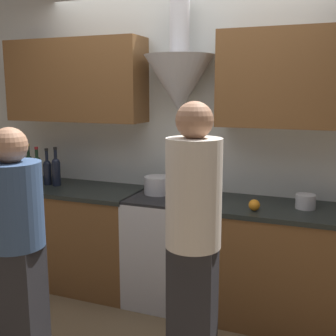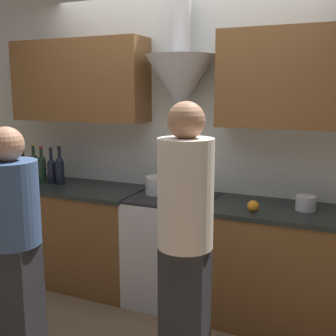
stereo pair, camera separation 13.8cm
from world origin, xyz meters
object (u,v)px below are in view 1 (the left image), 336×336
object	(u,v)px
wine_bottle_4	(56,170)
saucepan	(306,201)
wine_bottle_0	(18,169)
wine_bottle_3	(47,171)
person_foreground_left	(16,243)
person_foreground_right	(193,238)
stove_range	(173,249)
mixing_bowl	(192,193)
stock_pot	(158,185)
wine_bottle_2	(37,169)
wine_bottle_1	(29,167)
orange_fruit	(254,205)

from	to	relation	value
wine_bottle_4	saucepan	world-z (taller)	wine_bottle_4
wine_bottle_0	wine_bottle_3	distance (m)	0.32
wine_bottle_0	person_foreground_left	size ratio (longest dim) A/B	0.21
person_foreground_right	wine_bottle_0	bearing A→B (deg)	154.22
wine_bottle_4	person_foreground_right	bearing A→B (deg)	-31.48
stove_range	mixing_bowl	xyz separation A→B (m)	(0.15, 0.04, 0.47)
stock_pot	person_foreground_left	world-z (taller)	person_foreground_left
mixing_bowl	wine_bottle_2	bearing A→B (deg)	-178.58
wine_bottle_1	orange_fruit	bearing A→B (deg)	-4.62
wine_bottle_0	stock_pot	bearing A→B (deg)	2.19
wine_bottle_4	mixing_bowl	size ratio (longest dim) A/B	1.22
wine_bottle_2	wine_bottle_3	world-z (taller)	wine_bottle_2
saucepan	wine_bottle_1	bearing A→B (deg)	-179.49
mixing_bowl	person_foreground_left	size ratio (longest dim) A/B	0.19
orange_fruit	person_foreground_left	xyz separation A→B (m)	(-1.22, -1.02, -0.09)
wine_bottle_0	mixing_bowl	size ratio (longest dim) A/B	1.15
wine_bottle_2	stock_pot	size ratio (longest dim) A/B	1.52
orange_fruit	saucepan	xyz separation A→B (m)	(0.33, 0.19, 0.01)
wine_bottle_1	orange_fruit	xyz separation A→B (m)	(2.08, -0.17, -0.10)
wine_bottle_1	wine_bottle_3	bearing A→B (deg)	-0.84
orange_fruit	saucepan	distance (m)	0.38
person_foreground_left	person_foreground_right	xyz separation A→B (m)	(1.03, 0.21, 0.10)
mixing_bowl	orange_fruit	world-z (taller)	orange_fruit
wine_bottle_3	person_foreground_right	distance (m)	1.96
stove_range	mixing_bowl	size ratio (longest dim) A/B	3.13
wine_bottle_4	person_foreground_left	size ratio (longest dim) A/B	0.23
person_foreground_right	mixing_bowl	bearing A→B (deg)	108.58
wine_bottle_2	person_foreground_left	world-z (taller)	person_foreground_left
stove_range	saucepan	distance (m)	1.12
stock_pot	orange_fruit	bearing A→B (deg)	-14.15
wine_bottle_3	wine_bottle_4	distance (m)	0.10
wine_bottle_4	person_foreground_left	distance (m)	1.32
wine_bottle_2	stove_range	bearing A→B (deg)	0.03
person_foreground_right	stock_pot	bearing A→B (deg)	121.88
wine_bottle_3	stock_pot	world-z (taller)	wine_bottle_3
person_foreground_left	saucepan	bearing A→B (deg)	38.02
wine_bottle_0	wine_bottle_4	size ratio (longest dim) A/B	0.94
wine_bottle_4	stock_pot	xyz separation A→B (m)	(0.96, 0.05, -0.07)
saucepan	person_foreground_left	bearing A→B (deg)	-141.98
wine_bottle_4	saucepan	xyz separation A→B (m)	(2.11, 0.03, -0.09)
person_foreground_left	wine_bottle_3	bearing A→B (deg)	119.23
mixing_bowl	person_foreground_left	distance (m)	1.40
wine_bottle_1	wine_bottle_3	xyz separation A→B (m)	(0.20, -0.00, -0.02)
wine_bottle_1	person_foreground_right	bearing A→B (deg)	-27.43
person_foreground_left	person_foreground_right	distance (m)	1.05
stock_pot	orange_fruit	distance (m)	0.85
wine_bottle_2	person_foreground_right	xyz separation A→B (m)	(1.80, -0.97, -0.09)
wine_bottle_0	wine_bottle_2	xyz separation A→B (m)	(0.21, 0.00, 0.01)
wine_bottle_3	orange_fruit	distance (m)	1.89
wine_bottle_0	saucepan	bearing A→B (deg)	0.78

